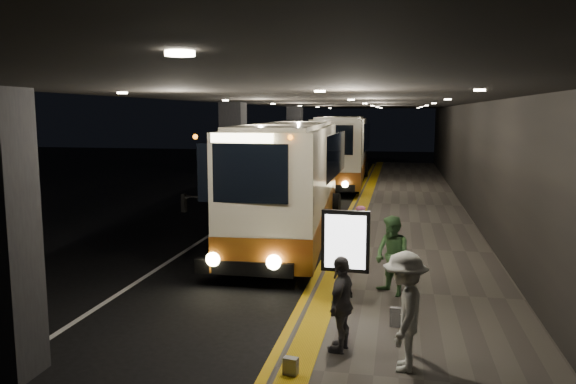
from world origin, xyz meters
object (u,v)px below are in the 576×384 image
(passenger_waiting_grey, at_px, (342,304))
(stanchion_post, at_px, (344,239))
(passenger_waiting_white, at_px, (404,311))
(passenger_boarding, at_px, (362,234))
(info_sign, at_px, (345,243))
(coach_main, at_px, (291,185))
(passenger_waiting_green, at_px, (392,256))
(coach_second, at_px, (342,153))
(bag_polka, at_px, (398,317))
(bag_plain, at_px, (291,366))

(passenger_waiting_grey, bearing_deg, stanchion_post, -162.25)
(passenger_waiting_white, relative_size, passenger_waiting_grey, 1.15)
(passenger_boarding, distance_m, info_sign, 3.72)
(passenger_waiting_grey, height_order, stanchion_post, passenger_waiting_grey)
(passenger_boarding, xyz_separation_m, info_sign, (-0.09, -3.67, 0.60))
(coach_main, distance_m, stanchion_post, 3.95)
(coach_main, distance_m, passenger_waiting_white, 10.00)
(coach_main, bearing_deg, stanchion_post, -61.64)
(passenger_waiting_white, distance_m, info_sign, 2.71)
(passenger_boarding, distance_m, passenger_waiting_white, 6.18)
(passenger_waiting_grey, bearing_deg, passenger_waiting_white, 76.26)
(passenger_boarding, height_order, passenger_waiting_green, passenger_waiting_green)
(coach_main, bearing_deg, passenger_boarding, -56.08)
(coach_second, bearing_deg, passenger_waiting_white, -84.17)
(coach_main, xyz_separation_m, passenger_waiting_grey, (2.55, -8.83, -0.78))
(passenger_waiting_green, distance_m, info_sign, 1.53)
(passenger_waiting_green, height_order, bag_polka, passenger_waiting_green)
(passenger_waiting_grey, distance_m, stanchion_post, 5.63)
(coach_main, bearing_deg, passenger_waiting_grey, -77.81)
(bag_plain, relative_size, info_sign, 0.14)
(passenger_boarding, bearing_deg, coach_main, 37.05)
(bag_polka, height_order, stanchion_post, stanchion_post)
(passenger_waiting_white, distance_m, bag_polka, 1.86)
(passenger_waiting_grey, relative_size, bag_polka, 4.42)
(coach_main, height_order, passenger_waiting_green, coach_main)
(bag_plain, relative_size, stanchion_post, 0.23)
(coach_main, xyz_separation_m, bag_plain, (1.91, -9.87, -1.44))
(coach_main, distance_m, passenger_waiting_grey, 9.23)
(coach_main, distance_m, passenger_waiting_green, 6.70)
(passenger_boarding, distance_m, passenger_waiting_green, 2.67)
(coach_main, relative_size, bag_polka, 32.35)
(coach_main, xyz_separation_m, passenger_waiting_white, (3.55, -9.33, -0.66))
(bag_polka, height_order, info_sign, info_sign)
(passenger_boarding, bearing_deg, coach_second, 6.63)
(coach_second, height_order, passenger_waiting_green, coach_second)
(coach_main, distance_m, info_sign, 7.32)
(passenger_waiting_green, bearing_deg, bag_plain, -63.36)
(coach_main, relative_size, passenger_boarding, 7.76)
(coach_second, bearing_deg, info_sign, -86.28)
(coach_second, relative_size, bag_plain, 44.12)
(coach_main, height_order, stanchion_post, coach_main)
(passenger_boarding, relative_size, passenger_waiting_white, 0.82)
(passenger_waiting_grey, xyz_separation_m, stanchion_post, (-0.51, 5.60, -0.20))
(coach_main, relative_size, bag_plain, 43.09)
(passenger_waiting_green, bearing_deg, bag_polka, -39.58)
(passenger_waiting_white, relative_size, stanchion_post, 1.54)
(passenger_waiting_green, relative_size, bag_plain, 6.34)
(bag_plain, bearing_deg, passenger_waiting_grey, 58.15)
(bag_polka, xyz_separation_m, info_sign, (-1.05, 0.71, 1.17))
(coach_second, xyz_separation_m, passenger_boarding, (2.27, -17.45, -0.89))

